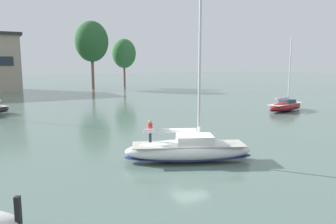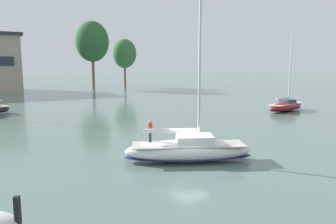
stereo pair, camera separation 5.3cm
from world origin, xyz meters
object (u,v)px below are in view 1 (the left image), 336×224
Objects in this scene: tree_shore_right at (92,42)px; sailboat_main at (189,149)px; sailboat_moored_near_marina at (286,106)px; tree_shore_left at (124,54)px.

tree_shore_right reaches higher than sailboat_main.
tree_shore_right is 1.65× the size of sailboat_moored_near_marina.
sailboat_moored_near_marina is (12.64, -54.87, -12.01)m from tree_shore_right.
tree_shore_right is (-9.71, -1.22, 2.98)m from tree_shore_left.
tree_shore_right is 57.57m from sailboat_moored_near_marina.
tree_shore_left reaches higher than sailboat_moored_near_marina.
tree_shore_right is at bearing 102.98° from sailboat_moored_near_marina.
tree_shore_left is 56.89m from sailboat_moored_near_marina.
tree_shore_right is 71.28m from sailboat_main.
sailboat_main is (-23.29, -70.17, -8.92)m from tree_shore_left.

